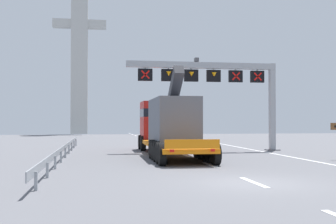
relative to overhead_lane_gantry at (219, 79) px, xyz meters
name	(u,v)px	position (x,y,z in m)	size (l,w,h in m)	color
ground	(252,183)	(-3.36, -15.81, -5.28)	(112.00, 112.00, 0.00)	#5B5B60
lane_markings	(154,143)	(-3.25, 11.67, -5.27)	(0.20, 69.58, 0.01)	silver
edge_line_right	(277,154)	(2.84, -3.81, -5.28)	(0.20, 63.00, 0.01)	silver
overhead_lane_gantry	(219,79)	(0.00, 0.00, 0.00)	(11.38, 0.90, 6.79)	#9EA0A5
heavy_haul_truck_orange	(167,124)	(-4.24, -2.35, -3.29)	(3.12, 14.09, 5.30)	orange
guardrail_left	(65,148)	(-10.71, -4.11, -4.72)	(0.13, 27.41, 0.76)	#999EA3
bridge_pylon_distant	(80,43)	(-11.95, 44.16, 10.29)	(9.00, 2.00, 30.36)	#B7B7B2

